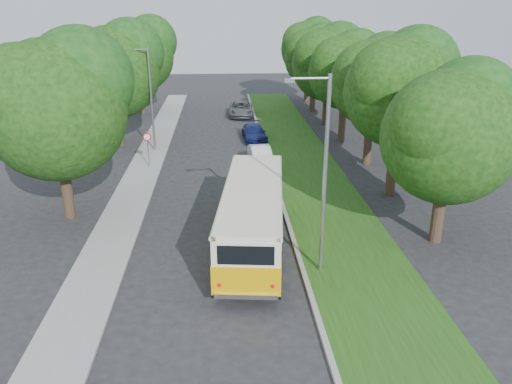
{
  "coord_description": "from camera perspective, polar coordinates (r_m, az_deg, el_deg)",
  "views": [
    {
      "loc": [
        0.44,
        -20.24,
        10.32
      ],
      "look_at": [
        2.04,
        3.02,
        1.5
      ],
      "focal_mm": 35.0,
      "sensor_mm": 36.0,
      "label": 1
    }
  ],
  "objects": [
    {
      "name": "sidewalk",
      "position": [
        27.75,
        -14.54,
        -1.68
      ],
      "size": [
        2.2,
        70.0,
        0.12
      ],
      "primitive_type": "cube",
      "color": "gray",
      "rests_on": "ground"
    },
    {
      "name": "vintage_bus",
      "position": [
        22.0,
        -0.37,
        -2.96
      ],
      "size": [
        3.67,
        10.22,
        2.97
      ],
      "primitive_type": null,
      "rotation": [
        0.0,
        0.0,
        -0.11
      ],
      "color": "#F6B207",
      "rests_on": "ground"
    },
    {
      "name": "lamppost_near",
      "position": [
        19.09,
        7.64,
        2.36
      ],
      "size": [
        1.71,
        0.16,
        8.0
      ],
      "color": "gray",
      "rests_on": "ground"
    },
    {
      "name": "car_blue",
      "position": [
        40.26,
        -0.2,
        6.77
      ],
      "size": [
        2.01,
        4.37,
        1.24
      ],
      "primitive_type": "imported",
      "rotation": [
        0.0,
        0.0,
        0.07
      ],
      "color": "navy",
      "rests_on": "ground"
    },
    {
      "name": "car_white",
      "position": [
        33.97,
        0.55,
        4.15
      ],
      "size": [
        1.66,
        3.95,
        1.27
      ],
      "primitive_type": "imported",
      "rotation": [
        0.0,
        0.0,
        0.08
      ],
      "color": "white",
      "rests_on": "ground"
    },
    {
      "name": "treeline",
      "position": [
        38.58,
        0.12,
        14.18
      ],
      "size": [
        24.27,
        41.91,
        9.46
      ],
      "color": "#332319",
      "rests_on": "ground"
    },
    {
      "name": "grass_verge",
      "position": [
        27.8,
        7.78,
        -1.13
      ],
      "size": [
        4.5,
        70.0,
        0.13
      ],
      "primitive_type": "cube",
      "color": "#234713",
      "rests_on": "ground"
    },
    {
      "name": "ground",
      "position": [
        22.73,
        -4.65,
        -6.37
      ],
      "size": [
        120.0,
        120.0,
        0.0
      ],
      "primitive_type": "plane",
      "color": "#242426",
      "rests_on": "ground"
    },
    {
      "name": "car_grey",
      "position": [
        49.4,
        -1.7,
        9.46
      ],
      "size": [
        2.44,
        5.01,
        1.37
      ],
      "primitive_type": "imported",
      "rotation": [
        0.0,
        0.0,
        -0.03
      ],
      "color": "slate",
      "rests_on": "ground"
    },
    {
      "name": "warning_sign",
      "position": [
        33.71,
        -12.29,
        5.44
      ],
      "size": [
        0.56,
        0.1,
        2.5
      ],
      "color": "gray",
      "rests_on": "ground"
    },
    {
      "name": "curb",
      "position": [
        27.43,
        2.96,
        -1.25
      ],
      "size": [
        0.2,
        70.0,
        0.15
      ],
      "primitive_type": "cube",
      "color": "gray",
      "rests_on": "ground"
    },
    {
      "name": "car_silver",
      "position": [
        31.12,
        0.44,
        2.65
      ],
      "size": [
        2.28,
        4.14,
        1.33
      ],
      "primitive_type": "imported",
      "rotation": [
        0.0,
        0.0,
        -0.19
      ],
      "color": "#B4B3B8",
      "rests_on": "ground"
    },
    {
      "name": "lamppost_far",
      "position": [
        37.13,
        -12.05,
        10.65
      ],
      "size": [
        1.71,
        0.16,
        7.5
      ],
      "color": "gray",
      "rests_on": "ground"
    }
  ]
}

